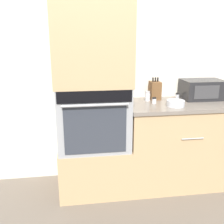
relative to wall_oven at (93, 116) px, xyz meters
name	(u,v)px	position (x,y,z in m)	size (l,w,h in m)	color
ground_plane	(132,200)	(0.35, -0.30, -0.81)	(12.00, 12.00, 0.00)	#6B6056
wall_back	(122,67)	(0.35, 0.33, 0.44)	(8.00, 0.05, 2.50)	silver
oven_cabinet_base	(94,166)	(0.00, 0.00, -0.56)	(0.71, 0.60, 0.50)	tan
wall_oven	(93,116)	(0.00, 0.00, 0.00)	(0.69, 0.64, 0.62)	#9EA0A5
oven_cabinet_upper	(91,40)	(0.00, 0.00, 0.73)	(0.71, 0.60, 0.84)	tan
counter_unit	(179,143)	(0.93, 0.00, -0.35)	(1.17, 0.63, 0.91)	tan
microwave	(202,89)	(1.21, 0.14, 0.21)	(0.44, 0.30, 0.21)	#232326
knife_block	(155,90)	(0.69, 0.20, 0.20)	(0.11, 0.14, 0.24)	brown
bowl	(176,103)	(0.80, -0.13, 0.13)	(0.18, 0.18, 0.06)	silver
condiment_jar_near	(148,96)	(0.59, 0.13, 0.15)	(0.05, 0.05, 0.10)	silver
condiment_jar_mid	(154,100)	(0.63, 0.01, 0.13)	(0.04, 0.04, 0.06)	silver
condiment_jar_far	(177,96)	(0.95, 0.19, 0.13)	(0.04, 0.04, 0.06)	silver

